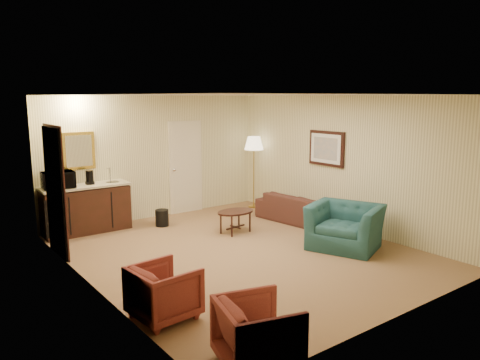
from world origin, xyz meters
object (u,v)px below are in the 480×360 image
(wetbar_cabinet, at_px, (86,209))
(rose_chair_near, at_px, (164,289))
(microwave, at_px, (58,178))
(waste_bin, at_px, (162,218))
(sofa, at_px, (302,204))
(rose_chair_far, at_px, (258,330))
(floor_lamp, at_px, (254,172))
(teal_armchair, at_px, (345,219))
(coffee_maker, at_px, (90,177))
(coffee_table, at_px, (235,222))

(wetbar_cabinet, xyz_separation_m, rose_chair_near, (-0.50, -4.09, -0.10))
(rose_chair_near, xyz_separation_m, microwave, (0.01, 4.07, 0.75))
(wetbar_cabinet, relative_size, microwave, 2.96)
(wetbar_cabinet, distance_m, waste_bin, 1.47)
(sofa, height_order, rose_chair_far, sofa)
(microwave, bearing_deg, wetbar_cabinet, 5.61)
(floor_lamp, bearing_deg, sofa, -91.71)
(sofa, xyz_separation_m, teal_armchair, (-0.58, -1.63, 0.12))
(wetbar_cabinet, height_order, coffee_maker, coffee_maker)
(wetbar_cabinet, relative_size, coffee_maker, 6.10)
(wetbar_cabinet, bearing_deg, coffee_table, -38.13)
(rose_chair_near, relative_size, floor_lamp, 0.43)
(sofa, bearing_deg, teal_armchair, 153.54)
(sofa, height_order, teal_armchair, teal_armchair)
(coffee_maker, bearing_deg, microwave, 177.78)
(floor_lamp, xyz_separation_m, waste_bin, (-2.50, -0.17, -0.67))
(rose_chair_near, relative_size, microwave, 1.29)
(rose_chair_far, bearing_deg, coffee_maker, 11.81)
(wetbar_cabinet, xyz_separation_m, microwave, (-0.49, -0.02, 0.65))
(sofa, distance_m, waste_bin, 2.88)
(rose_chair_far, distance_m, coffee_table, 4.51)
(floor_lamp, height_order, microwave, floor_lamp)
(sofa, distance_m, teal_armchair, 1.73)
(coffee_table, xyz_separation_m, waste_bin, (-0.90, 1.28, -0.05))
(waste_bin, distance_m, microwave, 2.12)
(coffee_table, xyz_separation_m, microwave, (-2.74, 1.75, 0.89))
(rose_chair_far, xyz_separation_m, microwave, (-0.24, 5.50, 0.74))
(floor_lamp, bearing_deg, coffee_table, -137.89)
(sofa, xyz_separation_m, waste_bin, (-2.45, 1.50, -0.22))
(sofa, bearing_deg, coffee_maker, 54.54)
(sofa, relative_size, coffee_maker, 7.36)
(teal_armchair, bearing_deg, sofa, 138.02)
(floor_lamp, relative_size, coffee_maker, 6.24)
(rose_chair_near, relative_size, waste_bin, 2.15)
(wetbar_cabinet, height_order, floor_lamp, floor_lamp)
(wetbar_cabinet, xyz_separation_m, floor_lamp, (3.85, -0.32, 0.38))
(sofa, height_order, coffee_table, sofa)
(coffee_table, relative_size, coffee_maker, 2.78)
(wetbar_cabinet, bearing_deg, coffee_maker, 7.44)
(rose_chair_far, bearing_deg, rose_chair_near, 25.35)
(wetbar_cabinet, distance_m, coffee_maker, 0.60)
(waste_bin, bearing_deg, coffee_table, -54.82)
(floor_lamp, bearing_deg, waste_bin, -176.13)
(waste_bin, bearing_deg, rose_chair_near, -117.21)
(wetbar_cabinet, xyz_separation_m, coffee_maker, (0.10, 0.01, 0.59))
(floor_lamp, distance_m, waste_bin, 2.59)
(sofa, bearing_deg, rose_chair_near, 109.00)
(teal_armchair, bearing_deg, rose_chair_far, -83.83)
(wetbar_cabinet, xyz_separation_m, rose_chair_far, (-0.25, -5.52, -0.09))
(teal_armchair, bearing_deg, coffee_maker, -161.82)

